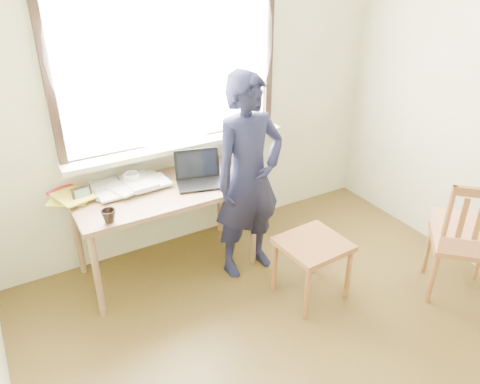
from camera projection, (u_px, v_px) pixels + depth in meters
room_shell at (348, 118)px, 2.21m from camera, size 3.52×4.02×2.61m
desk at (164, 198)px, 3.57m from camera, size 1.36×0.68×0.73m
laptop at (199, 175)px, 3.61m from camera, size 0.41×0.36×0.24m
mug_white at (132, 179)px, 3.57m from camera, size 0.18×0.18×0.10m
mug_dark at (109, 216)px, 3.09m from camera, size 0.12×0.12×0.09m
mouse at (228, 177)px, 3.67m from camera, size 0.10×0.07×0.04m
desk_clutter at (102, 189)px, 3.48m from camera, size 0.89×0.53×0.06m
book_a at (92, 188)px, 3.52m from camera, size 0.22×0.29×0.03m
book_b at (193, 166)px, 3.88m from camera, size 0.28×0.30×0.02m
picture_frame at (82, 195)px, 3.33m from camera, size 0.14×0.04×0.11m
work_chair at (313, 250)px, 3.40m from camera, size 0.48×0.46×0.47m
side_chair at (467, 235)px, 3.35m from camera, size 0.63×0.63×0.98m
person at (249, 178)px, 3.51m from camera, size 0.61×0.42×1.61m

